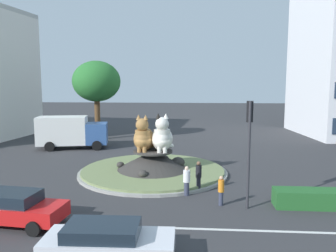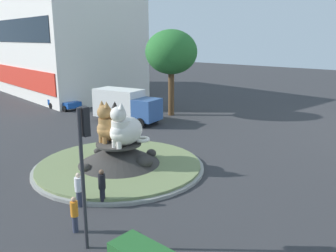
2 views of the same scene
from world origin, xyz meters
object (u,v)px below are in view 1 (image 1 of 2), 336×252
cat_statue_white (162,137)px  pedestrian_orange_shirt (221,190)px  broadleaf_tree_behind_island (97,82)px  delivery_box_truck (71,131)px  traffic_light_mast (249,135)px  sedan_on_far_lane (13,207)px  pedestrian_white_shirt (187,180)px  parked_car_right (107,241)px  cat_statue_tabby (144,137)px  pedestrian_black_shirt (199,175)px

cat_statue_white → pedestrian_orange_shirt: size_ratio=1.71×
broadleaf_tree_behind_island → delivery_box_truck: bearing=-102.4°
traffic_light_mast → sedan_on_far_lane: bearing=110.0°
pedestrian_white_shirt → parked_car_right: bearing=89.9°
cat_statue_tabby → pedestrian_orange_shirt: size_ratio=1.64×
cat_statue_tabby → cat_statue_white: size_ratio=0.96×
cat_statue_tabby → parked_car_right: cat_statue_tabby is taller
cat_statue_tabby → traffic_light_mast: size_ratio=0.47×
cat_statue_white → pedestrian_orange_shirt: (3.59, -5.94, -1.76)m
parked_car_right → cat_statue_white: bearing=84.4°
cat_statue_white → delivery_box_truck: size_ratio=0.39×
cat_statue_white → sedan_on_far_lane: bearing=-38.4°
traffic_light_mast → cat_statue_tabby: bearing=49.9°
cat_statue_tabby → pedestrian_white_shirt: (3.08, -4.56, -1.67)m
pedestrian_black_shirt → broadleaf_tree_behind_island: bearing=7.0°
pedestrian_black_shirt → traffic_light_mast: bearing=-161.1°
traffic_light_mast → delivery_box_truck: (-14.42, 14.58, -2.12)m
broadleaf_tree_behind_island → pedestrian_white_shirt: (10.16, -18.07, -5.47)m
cat_statue_tabby → cat_statue_white: bearing=89.6°
traffic_light_mast → broadleaf_tree_behind_island: 23.95m
cat_statue_white → pedestrian_white_shirt: 5.13m
sedan_on_far_lane → delivery_box_truck: (-3.63, 17.43, 0.86)m
cat_statue_tabby → pedestrian_orange_shirt: 7.93m
broadleaf_tree_behind_island → pedestrian_white_shirt: size_ratio=5.12×
sedan_on_far_lane → parked_car_right: (5.01, -2.85, -0.04)m
cat_statue_tabby → sedan_on_far_lane: (-4.59, -9.10, -1.76)m
sedan_on_far_lane → traffic_light_mast: bearing=21.1°
pedestrian_orange_shirt → pedestrian_black_shirt: 2.54m
cat_statue_white → broadleaf_tree_behind_island: broadleaf_tree_behind_island is taller
traffic_light_mast → delivery_box_truck: 20.61m
parked_car_right → sedan_on_far_lane: bearing=149.0°
cat_statue_tabby → pedestrian_white_shirt: 5.75m
pedestrian_white_shirt → pedestrian_black_shirt: (0.68, 0.83, 0.07)m
traffic_light_mast → pedestrian_white_shirt: traffic_light_mast is taller
traffic_light_mast → parked_car_right: (-5.77, -5.70, -3.02)m
pedestrian_white_shirt → sedan_on_far_lane: 8.92m
cat_statue_tabby → pedestrian_black_shirt: bearing=47.7°
parked_car_right → cat_statue_tabby: bearing=90.6°
cat_statue_white → sedan_on_far_lane: size_ratio=0.57×
delivery_box_truck → cat_statue_tabby: bearing=-56.4°
pedestrian_white_shirt → pedestrian_black_shirt: size_ratio=0.94×
traffic_light_mast → pedestrian_white_shirt: size_ratio=3.23×
cat_statue_white → traffic_light_mast: (4.90, -6.19, 1.18)m
parked_car_right → delivery_box_truck: bearing=111.7°
sedan_on_far_lane → pedestrian_black_shirt: bearing=39.0°
pedestrian_white_shirt → sedan_on_far_lane: (-7.67, -4.54, -0.08)m
cat_statue_tabby → pedestrian_black_shirt: 5.53m
pedestrian_orange_shirt → pedestrian_black_shirt: bearing=95.3°
cat_statue_tabby → pedestrian_black_shirt: (3.76, -3.73, -1.60)m
pedestrian_white_shirt → delivery_box_truck: bearing=-29.1°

